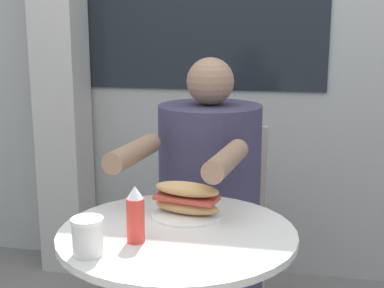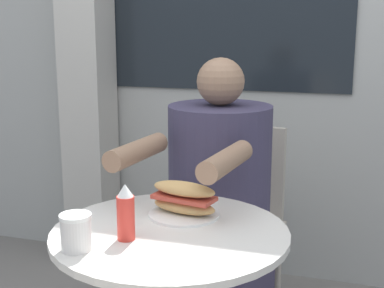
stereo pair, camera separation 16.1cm
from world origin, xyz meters
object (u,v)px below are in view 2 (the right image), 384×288
diner_chair (239,207)px  seated_diner (215,238)px  sandwich_on_plate (186,201)px  condiment_bottle (126,213)px  drink_cup (76,232)px

diner_chair → seated_diner: seated_diner is taller
diner_chair → sandwich_on_plate: (0.00, -0.76, 0.27)m
seated_diner → condiment_bottle: 0.70m
seated_diner → drink_cup: size_ratio=12.63×
drink_cup → seated_diner: bearing=77.3°
sandwich_on_plate → drink_cup: (-0.18, -0.32, 0.00)m
seated_diner → diner_chair: bearing=-85.8°
diner_chair → sandwich_on_plate: diner_chair is taller
diner_chair → condiment_bottle: 1.03m
diner_chair → condiment_bottle: bearing=91.4°
condiment_bottle → seated_diner: bearing=83.2°
condiment_bottle → drink_cup: bearing=-132.0°
diner_chair → seated_diner: 0.35m
seated_diner → condiment_bottle: seated_diner is taller
diner_chair → drink_cup: bearing=87.2°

